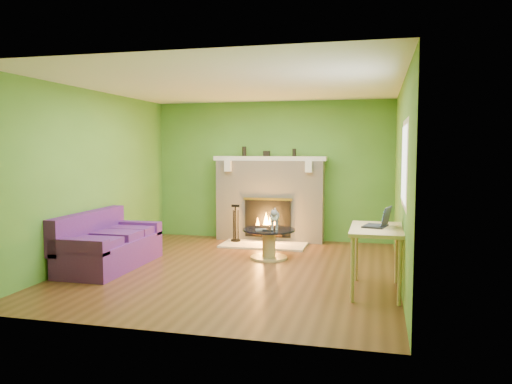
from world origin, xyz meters
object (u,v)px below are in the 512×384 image
desk (377,235)px  sofa (107,246)px  coffee_table (269,241)px  cat (275,218)px

desk → sofa: bearing=174.1°
coffee_table → cat: cat is taller
sofa → desk: sofa is taller
sofa → desk: 3.85m
sofa → coffee_table: sofa is taller
coffee_table → cat: 0.38m
cat → coffee_table: bearing=-157.1°
desk → cat: (-1.56, 1.55, -0.05)m
coffee_table → desk: 2.26m
coffee_table → cat: (0.08, 0.05, 0.37)m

